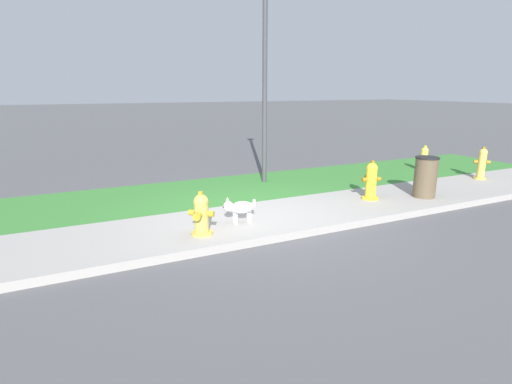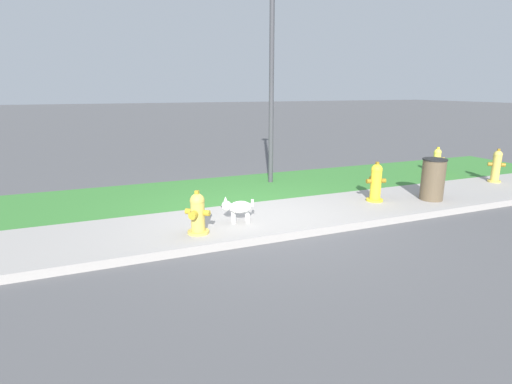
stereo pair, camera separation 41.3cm
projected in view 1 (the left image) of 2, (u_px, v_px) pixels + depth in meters
The scene contains 11 objects.
ground_plane at pixel (264, 218), 6.92m from camera, with size 120.00×120.00×0.00m, color #515154.
sidewalk_pavement at pixel (264, 218), 6.92m from camera, with size 18.00×1.90×0.01m, color #9E9993.
grass_verge at pixel (219, 190), 8.84m from camera, with size 18.00×2.49×0.01m, color #387A33.
street_curb at pixel (294, 234), 6.01m from camera, with size 18.00×0.16×0.12m, color #9E9993.
fire_hydrant_across_street at pixel (371, 181), 8.00m from camera, with size 0.40×0.38×0.80m.
fire_hydrant_far_end at pixel (201, 215), 6.04m from camera, with size 0.36×0.37×0.69m.
fire_hydrant_near_corner at pixel (482, 164), 9.80m from camera, with size 0.34×0.34×0.81m.
fire_hydrant_mid_block at pixel (424, 159), 10.78m from camera, with size 0.34×0.37×0.70m.
small_white_dog at pixel (239, 208), 6.59m from camera, with size 0.54×0.27×0.45m.
street_lamp at pixel (265, 31), 8.77m from camera, with size 0.32×0.32×5.25m.
trash_bin at pixel (425, 177), 8.15m from camera, with size 0.47×0.47×0.84m.
Camera 1 is at (-2.97, -5.88, 2.17)m, focal length 28.00 mm.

